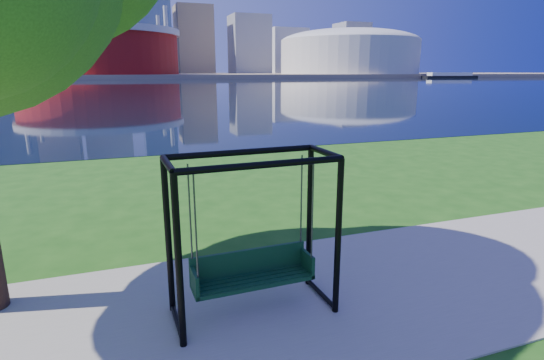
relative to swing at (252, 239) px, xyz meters
name	(u,v)px	position (x,y,z in m)	size (l,w,h in m)	color
ground	(278,286)	(0.60, 0.57, -1.12)	(900.00, 900.00, 0.00)	#1E5114
path	(289,300)	(0.60, 0.07, -1.11)	(120.00, 4.00, 0.03)	#9E937F
river	(126,86)	(0.60, 102.57, -1.11)	(900.00, 180.00, 0.02)	black
far_bank	(119,75)	(0.60, 306.57, -0.12)	(900.00, 228.00, 2.00)	#937F60
stadium	(97,49)	(-9.40, 235.57, 13.10)	(83.00, 83.00, 32.00)	maroon
arena	(349,51)	(135.60, 235.57, 14.75)	(84.00, 84.00, 26.56)	beige
skyline	(107,22)	(-3.67, 319.97, 34.77)	(392.00, 66.00, 96.50)	gray
swing	(252,239)	(0.00, 0.00, 0.00)	(2.29, 1.04, 2.32)	black
barge	(449,75)	(168.29, 183.94, 0.17)	(29.56, 13.55, 2.86)	black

